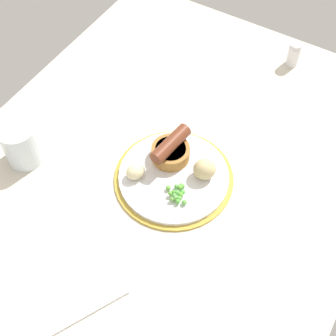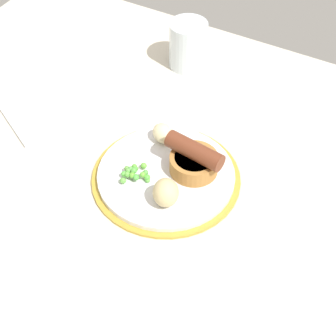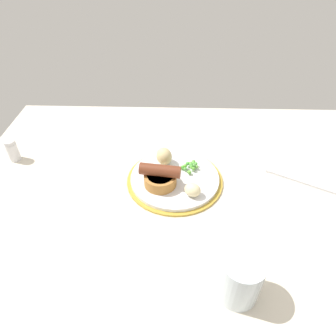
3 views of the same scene
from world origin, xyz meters
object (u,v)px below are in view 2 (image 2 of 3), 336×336
Objects in this scene: dinner_plate at (166,177)px; drinking_glass at (188,45)px; potato_chunk_1 at (163,133)px; fork at (9,116)px; pea_pile at (134,172)px; potato_chunk_0 at (166,193)px; sausage_pudding at (194,159)px.

drinking_glass is (-11.19, 28.60, 4.05)cm from dinner_plate.
dinner_plate is at bearing -56.78° from potato_chunk_1.
drinking_glass is (20.55, 29.13, 4.32)cm from fork.
drinking_glass reaches higher than pea_pile.
dinner_plate is 4.54× the size of pea_pile.
potato_chunk_1 is (-0.16, 9.35, 0.59)cm from pea_pile.
drinking_glass is at bearing 82.88° from fork.
dinner_plate reaches higher than fork.
fork is (-27.64, -6.78, -2.72)cm from potato_chunk_1.
drinking_glass is at bearing 107.60° from potato_chunk_1.
pea_pile is 32.59cm from drinking_glass.
pea_pile is at bearing 162.87° from potato_chunk_0.
sausage_pudding is at bearing 85.79° from potato_chunk_0.
dinner_plate is 30.98cm from drinking_glass.
potato_chunk_0 is at bearing 93.26° from sausage_pudding.
pea_pile is (-7.38, -5.91, -1.31)cm from sausage_pudding.
sausage_pudding reaches higher than potato_chunk_1.
potato_chunk_0 reaches higher than potato_chunk_1.
sausage_pudding is 35.50cm from fork.
pea_pile is (-3.94, -3.09, 1.87)cm from dinner_plate.
drinking_glass reaches higher than dinner_plate.
fork is at bearing 172.33° from potato_chunk_0.
potato_chunk_0 is at bearing -67.44° from drinking_glass.
potato_chunk_1 is 28.59cm from fork.
dinner_plate is at bearing 46.76° from sausage_pudding.
drinking_glass is (-7.09, 22.35, 1.59)cm from potato_chunk_1.
dinner_plate is at bearing 118.84° from potato_chunk_0.
drinking_glass is at bearing -52.97° from sausage_pudding.
fork is 35.91cm from drinking_glass.
drinking_glass reaches higher than potato_chunk_0.
pea_pile is at bearing -89.02° from potato_chunk_1.
sausage_pudding is at bearing -24.51° from potato_chunk_1.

